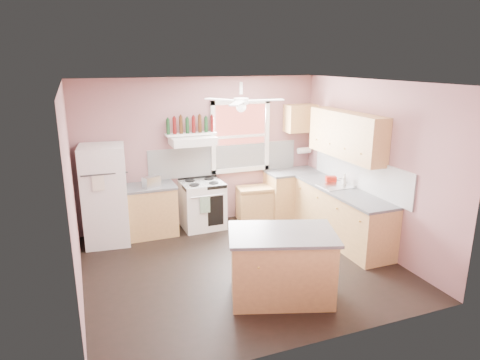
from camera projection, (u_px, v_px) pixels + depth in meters
name	position (u px, v px, depth m)	size (l,w,h in m)	color
floor	(241.00, 265.00, 6.44)	(4.50, 4.50, 0.00)	black
ceiling	(241.00, 82.00, 5.71)	(4.50, 4.50, 0.00)	white
wall_back	(201.00, 152.00, 7.89)	(4.50, 0.05, 2.70)	#906162
wall_right	(373.00, 165.00, 6.87)	(0.05, 4.00, 2.70)	#906162
wall_left	(70.00, 197.00, 5.29)	(0.05, 4.00, 2.70)	#906162
backsplash_back	(225.00, 159.00, 8.06)	(2.90, 0.03, 0.55)	white
backsplash_right	(358.00, 172.00, 7.17)	(0.03, 2.60, 0.55)	white
window_view	(240.00, 136.00, 8.05)	(1.00, 0.02, 1.20)	brown
window_frame	(240.00, 136.00, 8.02)	(1.16, 0.07, 1.36)	white
refrigerator	(105.00, 195.00, 7.05)	(0.71, 0.69, 1.67)	white
base_cabinet_left	(150.00, 211.00, 7.48)	(0.90, 0.60, 0.86)	#AC7E47
counter_left	(148.00, 187.00, 7.36)	(0.92, 0.62, 0.04)	#4F4F52
toaster	(151.00, 182.00, 7.26)	(0.28, 0.16, 0.18)	silver
stove	(202.00, 205.00, 7.82)	(0.74, 0.64, 0.86)	white
range_hood	(193.00, 141.00, 7.49)	(0.78, 0.50, 0.14)	white
bottle_shelf	(191.00, 134.00, 7.58)	(0.90, 0.26, 0.03)	white
cart	(254.00, 203.00, 8.23)	(0.64, 0.43, 0.64)	#AC7E47
base_cabinet_corner	(292.00, 194.00, 8.46)	(1.00, 0.60, 0.86)	#AC7E47
base_cabinet_right	(341.00, 216.00, 7.27)	(0.60, 2.20, 0.86)	#AC7E47
counter_corner	(293.00, 172.00, 8.34)	(1.02, 0.62, 0.04)	#4F4F52
counter_right	(342.00, 190.00, 7.15)	(0.62, 2.22, 0.04)	#4F4F52
sink	(336.00, 186.00, 7.32)	(0.55, 0.45, 0.03)	silver
faucet	(344.00, 181.00, 7.36)	(0.03, 0.03, 0.14)	silver
upper_cabinet_right	(346.00, 135.00, 7.13)	(0.33, 1.80, 0.76)	#AC7E47
upper_cabinet_corner	(301.00, 118.00, 8.25)	(0.60, 0.33, 0.52)	#AC7E47
paper_towel	(304.00, 150.00, 8.49)	(0.12, 0.12, 0.26)	white
island	(281.00, 266.00, 5.49)	(1.27, 0.80, 0.86)	#AC7E47
island_top	(282.00, 234.00, 5.37)	(1.34, 0.88, 0.04)	#4F4F52
ceiling_fan_hub	(241.00, 101.00, 5.78)	(0.20, 0.20, 0.08)	white
soap_bottle	(344.00, 180.00, 7.32)	(0.08, 0.08, 0.21)	silver
red_caddy	(331.00, 179.00, 7.57)	(0.18, 0.12, 0.10)	#A91B0E
wine_bottles	(191.00, 125.00, 7.53)	(0.86, 0.06, 0.31)	#143819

